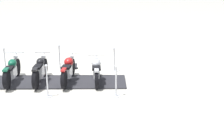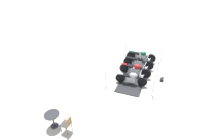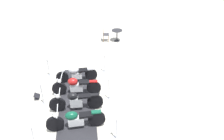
{
  "view_description": "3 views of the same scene",
  "coord_description": "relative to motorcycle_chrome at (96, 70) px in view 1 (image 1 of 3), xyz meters",
  "views": [
    {
      "loc": [
        -4.55,
        -10.75,
        3.97
      ],
      "look_at": [
        1.3,
        -1.95,
        0.77
      ],
      "focal_mm": 51.55,
      "sensor_mm": 36.0,
      "label": 1
    },
    {
      "loc": [
        9.87,
        -4.15,
        6.87
      ],
      "look_at": [
        0.75,
        -1.96,
        0.9
      ],
      "focal_mm": 28.21,
      "sensor_mm": 36.0,
      "label": 2
    },
    {
      "loc": [
        -6.86,
        3.7,
        6.64
      ],
      "look_at": [
        0.13,
        -2.15,
        0.75
      ],
      "focal_mm": 35.78,
      "sensor_mm": 36.0,
      "label": 3
    }
  ],
  "objects": [
    {
      "name": "motorcycle_black",
      "position": [
        -1.77,
        1.12,
        0.0
      ],
      "size": [
        1.35,
        1.95,
        0.99
      ],
      "rotation": [
        0.0,
        0.0,
        0.99
      ],
      "color": "black",
      "rests_on": "display_platform"
    },
    {
      "name": "motorcycle_chrome",
      "position": [
        0.0,
        0.0,
        0.0
      ],
      "size": [
        1.16,
        1.83,
        0.9
      ],
      "rotation": [
        0.0,
        0.0,
        1.05
      ],
      "color": "black",
      "rests_on": "display_platform"
    },
    {
      "name": "stanchion_left_mid",
      "position": [
        -2.13,
        -0.4,
        -0.08
      ],
      "size": [
        0.28,
        0.28,
        1.13
      ],
      "color": "silver",
      "rests_on": "ground_plane"
    },
    {
      "name": "display_platform",
      "position": [
        -1.34,
        0.82,
        -0.47
      ],
      "size": [
        5.33,
        4.19,
        0.05
      ],
      "primitive_type": "cube",
      "rotation": [
        0.0,
        0.0,
        2.57
      ],
      "color": "#28282D",
      "rests_on": "ground_plane"
    },
    {
      "name": "motorcycle_maroon",
      "position": [
        -0.88,
        0.57,
        0.02
      ],
      "size": [
        1.45,
        1.85,
        0.97
      ],
      "rotation": [
        0.0,
        0.0,
        0.92
      ],
      "color": "black",
      "rests_on": "display_platform"
    },
    {
      "name": "ground_plane",
      "position": [
        -1.34,
        0.82,
        -0.49
      ],
      "size": [
        80.0,
        80.0,
        0.0
      ],
      "primitive_type": "plane",
      "color": "beige"
    },
    {
      "name": "stanchion_right_front",
      "position": [
        1.35,
        0.81,
        -0.18
      ],
      "size": [
        0.34,
        0.34,
        1.01
      ],
      "color": "silver",
      "rests_on": "ground_plane"
    },
    {
      "name": "stanchion_right_mid",
      "position": [
        -0.56,
        2.04,
        -0.11
      ],
      "size": [
        0.32,
        0.32,
        1.14
      ],
      "color": "silver",
      "rests_on": "ground_plane"
    },
    {
      "name": "stanchion_left_front",
      "position": [
        -0.21,
        -1.63,
        -0.14
      ],
      "size": [
        0.32,
        0.32,
        1.07
      ],
      "color": "silver",
      "rests_on": "ground_plane"
    },
    {
      "name": "motorcycle_forest",
      "position": [
        -2.65,
        1.7,
        -0.01
      ],
      "size": [
        1.27,
        2.0,
        0.99
      ],
      "rotation": [
        0.0,
        0.0,
        1.04
      ],
      "color": "black",
      "rests_on": "display_platform"
    },
    {
      "name": "stanchion_right_rear",
      "position": [
        -2.47,
        3.27,
        -0.15
      ],
      "size": [
        0.3,
        0.3,
        1.02
      ],
      "color": "silver",
      "rests_on": "ground_plane"
    },
    {
      "name": "info_placard",
      "position": [
        0.07,
        2.08,
        -0.42
      ],
      "size": [
        0.43,
        0.39,
        0.21
      ],
      "rotation": [
        0.0,
        0.0,
        5.71
      ],
      "color": "#333338",
      "rests_on": "ground_plane"
    }
  ]
}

